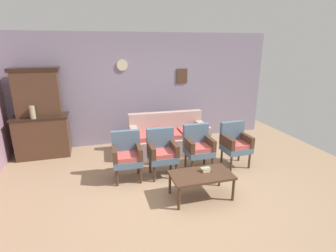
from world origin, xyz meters
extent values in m
plane|color=#997A5B|center=(0.00, 0.00, 0.00)|extent=(7.68, 7.68, 0.00)
cube|color=gray|center=(0.00, 2.63, 1.35)|extent=(6.40, 0.06, 2.70)
cube|color=#472D1E|center=(0.90, 2.58, 1.65)|extent=(0.28, 0.02, 0.36)
cylinder|color=beige|center=(-0.60, 2.58, 1.95)|extent=(0.26, 0.03, 0.26)
cube|color=#472D1E|center=(-2.47, 2.25, 0.45)|extent=(1.10, 0.52, 0.90)
cube|color=black|center=(-2.47, 2.25, 0.92)|extent=(1.16, 0.55, 0.03)
cube|color=#472D1E|center=(-2.47, 2.33, 1.41)|extent=(0.90, 0.36, 0.95)
cube|color=black|center=(-2.47, 2.33, 1.92)|extent=(0.99, 0.38, 0.08)
cylinder|color=#9A906E|center=(-2.56, 2.06, 1.07)|extent=(0.11, 0.11, 0.27)
cube|color=tan|center=(0.27, 1.63, 0.21)|extent=(1.78, 0.87, 0.42)
cube|color=tan|center=(0.29, 1.95, 0.66)|extent=(1.75, 0.23, 0.48)
cube|color=tan|center=(1.07, 1.60, 0.54)|extent=(0.19, 0.81, 0.24)
cube|color=tan|center=(-0.52, 1.66, 0.54)|extent=(0.19, 0.81, 0.24)
cube|color=#B74C47|center=(0.77, 1.57, 0.47)|extent=(0.47, 0.58, 0.10)
cube|color=#B74C47|center=(0.27, 1.59, 0.47)|extent=(0.47, 0.58, 0.10)
cube|color=#B74C47|center=(-0.23, 1.61, 0.47)|extent=(0.47, 0.58, 0.10)
cube|color=slate|center=(-0.81, 0.62, 0.38)|extent=(0.54, 0.50, 0.12)
cube|color=#B74C47|center=(-0.81, 0.60, 0.47)|extent=(0.46, 0.43, 0.10)
cube|color=slate|center=(-0.80, 0.82, 0.67)|extent=(0.52, 0.12, 0.46)
cube|color=#472D1E|center=(-0.59, 0.61, 0.55)|extent=(0.10, 0.48, 0.22)
cube|color=#472D1E|center=(-1.03, 0.63, 0.55)|extent=(0.10, 0.48, 0.22)
cylinder|color=#472D1E|center=(-0.61, 0.42, 0.16)|extent=(0.04, 0.04, 0.32)
cylinder|color=#472D1E|center=(-1.03, 0.44, 0.16)|extent=(0.04, 0.04, 0.32)
cylinder|color=#472D1E|center=(-0.59, 0.80, 0.16)|extent=(0.04, 0.04, 0.32)
cylinder|color=#472D1E|center=(-1.01, 0.82, 0.16)|extent=(0.04, 0.04, 0.32)
cube|color=slate|center=(-0.15, 0.59, 0.38)|extent=(0.53, 0.49, 0.12)
cube|color=#B74C47|center=(-0.15, 0.57, 0.47)|extent=(0.45, 0.41, 0.10)
cube|color=slate|center=(-0.14, 0.79, 0.67)|extent=(0.52, 0.11, 0.46)
cube|color=#472D1E|center=(0.07, 0.59, 0.55)|extent=(0.09, 0.48, 0.22)
cube|color=#472D1E|center=(-0.37, 0.59, 0.55)|extent=(0.09, 0.48, 0.22)
cylinder|color=#472D1E|center=(0.06, 0.40, 0.16)|extent=(0.04, 0.04, 0.32)
cylinder|color=#472D1E|center=(-0.36, 0.40, 0.16)|extent=(0.04, 0.04, 0.32)
cylinder|color=#472D1E|center=(0.07, 0.78, 0.16)|extent=(0.04, 0.04, 0.32)
cylinder|color=#472D1E|center=(-0.35, 0.78, 0.16)|extent=(0.04, 0.04, 0.32)
cube|color=slate|center=(0.61, 0.65, 0.38)|extent=(0.52, 0.48, 0.12)
cube|color=#B74C47|center=(0.61, 0.63, 0.47)|extent=(0.44, 0.41, 0.10)
cube|color=slate|center=(0.61, 0.85, 0.67)|extent=(0.52, 0.10, 0.46)
cube|color=#472D1E|center=(0.83, 0.65, 0.55)|extent=(0.08, 0.48, 0.22)
cube|color=#472D1E|center=(0.39, 0.65, 0.55)|extent=(0.08, 0.48, 0.22)
cylinder|color=#472D1E|center=(0.82, 0.46, 0.16)|extent=(0.04, 0.04, 0.32)
cylinder|color=#472D1E|center=(0.40, 0.46, 0.16)|extent=(0.04, 0.04, 0.32)
cylinder|color=#472D1E|center=(0.82, 0.84, 0.16)|extent=(0.04, 0.04, 0.32)
cylinder|color=#472D1E|center=(0.40, 0.84, 0.16)|extent=(0.04, 0.04, 0.32)
cube|color=slate|center=(1.41, 0.60, 0.38)|extent=(0.54, 0.50, 0.12)
cube|color=#B74C47|center=(1.41, 0.58, 0.47)|extent=(0.46, 0.42, 0.10)
cube|color=slate|center=(1.40, 0.80, 0.67)|extent=(0.52, 0.12, 0.46)
cube|color=#472D1E|center=(1.63, 0.60, 0.55)|extent=(0.10, 0.48, 0.22)
cube|color=#472D1E|center=(1.19, 0.59, 0.55)|extent=(0.10, 0.48, 0.22)
cylinder|color=#472D1E|center=(1.63, 0.41, 0.16)|extent=(0.04, 0.04, 0.32)
cylinder|color=#472D1E|center=(1.21, 0.40, 0.16)|extent=(0.04, 0.04, 0.32)
cylinder|color=#472D1E|center=(1.61, 0.79, 0.16)|extent=(0.04, 0.04, 0.32)
cylinder|color=#472D1E|center=(1.19, 0.78, 0.16)|extent=(0.04, 0.04, 0.32)
cube|color=#472D1E|center=(0.27, -0.29, 0.40)|extent=(1.00, 0.56, 0.04)
cylinder|color=#472D1E|center=(-0.19, -0.05, 0.19)|extent=(0.04, 0.04, 0.38)
cylinder|color=#472D1E|center=(0.73, -0.05, 0.19)|extent=(0.04, 0.04, 0.38)
cylinder|color=#472D1E|center=(-0.19, -0.53, 0.19)|extent=(0.04, 0.04, 0.38)
cylinder|color=#472D1E|center=(0.73, -0.53, 0.19)|extent=(0.04, 0.04, 0.38)
cube|color=tan|center=(0.36, -0.24, 0.43)|extent=(0.12, 0.11, 0.02)
cube|color=gray|center=(0.37, -0.22, 0.45)|extent=(0.14, 0.10, 0.03)
cube|color=#8E9E6C|center=(0.37, -0.22, 0.47)|extent=(0.16, 0.08, 0.02)
camera|label=1|loc=(-1.30, -3.81, 2.43)|focal=28.04mm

